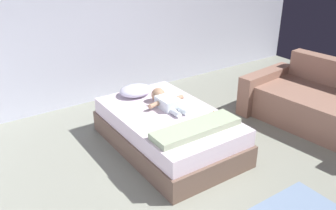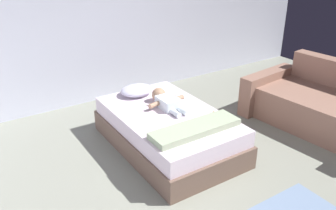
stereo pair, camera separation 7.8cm
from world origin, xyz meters
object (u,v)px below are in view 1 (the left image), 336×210
(baby, at_px, (165,101))
(baby_bottle, at_px, (214,113))
(couch, at_px, (325,106))
(bed, at_px, (168,130))
(toothbrush, at_px, (175,97))
(pillow, at_px, (136,90))

(baby, bearing_deg, baby_bottle, -59.54)
(baby, bearing_deg, couch, -24.02)
(bed, height_order, baby, baby)
(baby, bearing_deg, bed, -115.18)
(toothbrush, distance_m, couch, 1.99)
(pillow, relative_size, couch, 0.21)
(bed, xyz_separation_m, pillow, (-0.05, 0.66, 0.29))
(bed, relative_size, baby, 2.95)
(pillow, relative_size, baby_bottle, 4.31)
(couch, distance_m, baby_bottle, 1.69)
(baby_bottle, bearing_deg, toothbrush, 96.11)
(bed, relative_size, pillow, 4.23)
(baby, relative_size, toothbrush, 4.44)
(pillow, distance_m, baby_bottle, 1.10)
(baby, height_order, couch, couch)
(toothbrush, height_order, couch, couch)
(baby_bottle, bearing_deg, bed, 138.26)
(pillow, bearing_deg, bed, -85.86)
(pillow, relative_size, toothbrush, 3.10)
(bed, distance_m, baby, 0.36)
(bed, relative_size, couch, 0.89)
(couch, bearing_deg, baby_bottle, 168.13)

